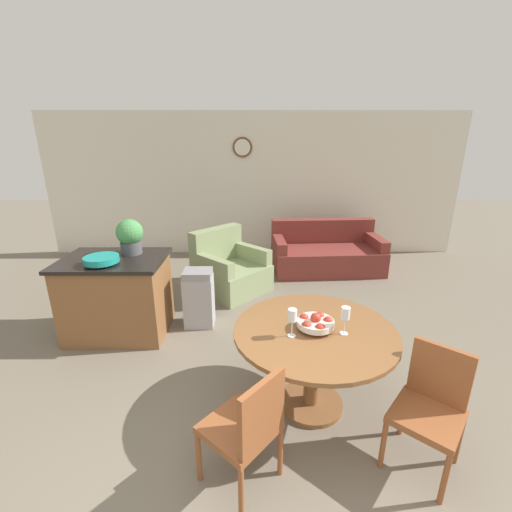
{
  "coord_description": "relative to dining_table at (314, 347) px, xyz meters",
  "views": [
    {
      "loc": [
        0.01,
        -1.3,
        2.17
      ],
      "look_at": [
        0.03,
        2.35,
        0.94
      ],
      "focal_mm": 24.0,
      "sensor_mm": 36.0,
      "label": 1
    }
  ],
  "objects": [
    {
      "name": "dining_table",
      "position": [
        0.0,
        0.0,
        0.0
      ],
      "size": [
        1.31,
        1.31,
        0.74
      ],
      "color": "brown",
      "rests_on": "ground_plane"
    },
    {
      "name": "teal_bowl",
      "position": [
        -2.1,
        1.02,
        0.41
      ],
      "size": [
        0.36,
        0.36,
        0.09
      ],
      "color": "teal",
      "rests_on": "kitchen_island"
    },
    {
      "name": "wall_back",
      "position": [
        -0.5,
        4.33,
        0.78
      ],
      "size": [
        8.0,
        0.09,
        2.7
      ],
      "color": "silver",
      "rests_on": "ground_plane"
    },
    {
      "name": "kitchen_island",
      "position": [
        -2.07,
        1.22,
        -0.11
      ],
      "size": [
        1.14,
        0.84,
        0.93
      ],
      "color": "brown",
      "rests_on": "ground_plane"
    },
    {
      "name": "potted_plant",
      "position": [
        -1.91,
        1.39,
        0.57
      ],
      "size": [
        0.3,
        0.3,
        0.41
      ],
      "color": "#4C4C51",
      "rests_on": "kitchen_island"
    },
    {
      "name": "armchair",
      "position": [
        -0.86,
        2.44,
        -0.27
      ],
      "size": [
        1.26,
        1.26,
        0.92
      ],
      "rotation": [
        0.0,
        0.0,
        0.81
      ],
      "color": "gray",
      "rests_on": "ground_plane"
    },
    {
      "name": "couch",
      "position": [
        0.78,
        3.32,
        -0.29
      ],
      "size": [
        1.9,
        1.07,
        0.83
      ],
      "rotation": [
        0.0,
        0.0,
        0.06
      ],
      "color": "maroon",
      "rests_on": "ground_plane"
    },
    {
      "name": "trash_bin",
      "position": [
        -1.16,
        1.39,
        -0.22
      ],
      "size": [
        0.35,
        0.3,
        0.72
      ],
      "color": "#9E9EA3",
      "rests_on": "ground_plane"
    },
    {
      "name": "wine_glass_right",
      "position": [
        0.21,
        -0.07,
        0.34
      ],
      "size": [
        0.07,
        0.07,
        0.23
      ],
      "color": "silver",
      "rests_on": "dining_table"
    },
    {
      "name": "wine_glass_left",
      "position": [
        -0.2,
        -0.1,
        0.34
      ],
      "size": [
        0.07,
        0.07,
        0.23
      ],
      "color": "silver",
      "rests_on": "dining_table"
    },
    {
      "name": "fruit_bowl",
      "position": [
        0.0,
        -0.0,
        0.23
      ],
      "size": [
        0.3,
        0.3,
        0.14
      ],
      "color": "silver",
      "rests_on": "dining_table"
    },
    {
      "name": "dining_chair_near_left",
      "position": [
        -0.53,
        -0.71,
        -0.09
      ],
      "size": [
        0.59,
        0.59,
        0.87
      ],
      "rotation": [
        0.0,
        0.0,
        7.13
      ],
      "color": "brown",
      "rests_on": "ground_plane"
    },
    {
      "name": "dining_chair_near_right",
      "position": [
        0.71,
        -0.53,
        -0.09
      ],
      "size": [
        0.59,
        0.59,
        0.87
      ],
      "rotation": [
        0.0,
        0.0,
        8.7
      ],
      "color": "brown",
      "rests_on": "ground_plane"
    }
  ]
}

